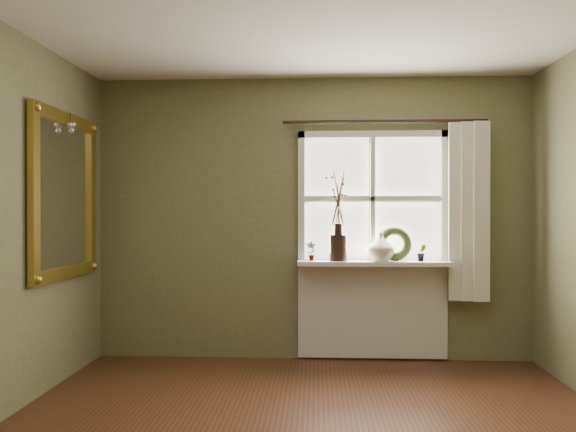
% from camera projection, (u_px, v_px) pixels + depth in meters
% --- Properties ---
extents(wall_back, '(4.00, 0.10, 2.60)m').
position_uv_depth(wall_back, '(312.00, 218.00, 5.24)').
color(wall_back, '#666743').
rests_on(wall_back, ground).
extents(wall_front, '(4.00, 0.10, 2.60)m').
position_uv_depth(wall_front, '(285.00, 262.00, 0.65)').
color(wall_front, '#666743').
rests_on(wall_front, ground).
extents(window_frame, '(1.36, 0.06, 1.24)m').
position_uv_depth(window_frame, '(372.00, 199.00, 5.14)').
color(window_frame, silver).
rests_on(window_frame, wall_back).
extents(window_sill, '(1.36, 0.26, 0.04)m').
position_uv_depth(window_sill, '(373.00, 263.00, 5.04)').
color(window_sill, silver).
rests_on(window_sill, wall_back).
extents(window_apron, '(1.36, 0.04, 0.88)m').
position_uv_depth(window_apron, '(372.00, 310.00, 5.15)').
color(window_apron, silver).
rests_on(window_apron, ground).
extents(dark_jug, '(0.20, 0.20, 0.24)m').
position_uv_depth(dark_jug, '(338.00, 248.00, 5.05)').
color(dark_jug, black).
rests_on(dark_jug, window_sill).
extents(cream_vase, '(0.32, 0.32, 0.26)m').
position_uv_depth(cream_vase, '(381.00, 247.00, 5.03)').
color(cream_vase, beige).
rests_on(cream_vase, window_sill).
extents(wreath, '(0.32, 0.15, 0.32)m').
position_uv_depth(wreath, '(394.00, 248.00, 5.06)').
color(wreath, '#303F1C').
rests_on(wreath, window_sill).
extents(potted_plant_left, '(0.10, 0.07, 0.17)m').
position_uv_depth(potted_plant_left, '(311.00, 251.00, 5.06)').
color(potted_plant_left, '#303F1C').
rests_on(potted_plant_left, window_sill).
extents(potted_plant_right, '(0.09, 0.07, 0.15)m').
position_uv_depth(potted_plant_right, '(422.00, 253.00, 5.01)').
color(potted_plant_right, '#303F1C').
rests_on(potted_plant_right, window_sill).
extents(curtain, '(0.36, 0.12, 1.59)m').
position_uv_depth(curtain, '(468.00, 211.00, 5.00)').
color(curtain, beige).
rests_on(curtain, wall_back).
extents(curtain_rod, '(1.84, 0.03, 0.03)m').
position_uv_depth(curtain_rod, '(384.00, 121.00, 5.07)').
color(curtain_rod, black).
rests_on(curtain_rod, wall_back).
extents(gilt_mirror, '(0.10, 1.11, 1.32)m').
position_uv_depth(gilt_mirror, '(65.00, 195.00, 4.47)').
color(gilt_mirror, white).
rests_on(gilt_mirror, wall_left).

